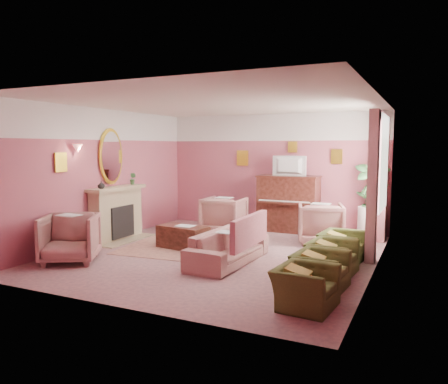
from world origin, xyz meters
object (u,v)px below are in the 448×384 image
at_px(floral_armchair_left, 224,213).
at_px(olive_chair_a, 305,280).
at_px(television, 288,164).
at_px(olive_chair_d, 342,242).
at_px(sofa, 228,241).
at_px(olive_chair_b, 320,264).
at_px(side_table, 370,223).
at_px(olive_chair_c, 332,252).
at_px(coffee_table, 183,237).
at_px(floral_armchair_right, 320,221).
at_px(floral_armchair_front, 70,236).
at_px(piano, 288,204).

height_order(floral_armchair_left, olive_chair_a, floral_armchair_left).
height_order(television, olive_chair_d, television).
bearing_deg(olive_chair_d, sofa, -151.06).
relative_size(olive_chair_b, side_table, 1.15).
distance_m(olive_chair_c, side_table, 3.01).
bearing_deg(coffee_table, olive_chair_d, 6.73).
bearing_deg(side_table, floral_armchair_right, -133.52).
bearing_deg(floral_armchair_right, floral_armchair_left, 176.67).
height_order(olive_chair_a, olive_chair_b, same).
distance_m(olive_chair_b, olive_chair_c, 0.82).
bearing_deg(side_table, floral_armchair_front, -136.37).
xyz_separation_m(sofa, olive_chair_d, (1.75, 0.97, -0.03)).
bearing_deg(coffee_table, olive_chair_b, -23.04).
distance_m(floral_armchair_left, olive_chair_b, 4.23).
distance_m(piano, side_table, 1.89).
xyz_separation_m(television, olive_chair_b, (1.65, -3.81, -1.25)).
distance_m(television, olive_chair_c, 3.64).
height_order(floral_armchair_left, side_table, floral_armchair_left).
bearing_deg(olive_chair_d, floral_armchair_left, 154.66).
bearing_deg(olive_chair_b, olive_chair_d, 90.00).
bearing_deg(floral_armchair_left, olive_chair_b, -45.87).
bearing_deg(olive_chair_c, piano, 118.51).
bearing_deg(floral_armchair_front, olive_chair_b, 6.02).
xyz_separation_m(coffee_table, sofa, (1.27, -0.61, 0.16)).
bearing_deg(coffee_table, sofa, -25.85).
relative_size(sofa, olive_chair_d, 2.35).
xyz_separation_m(piano, olive_chair_b, (1.65, -3.86, -0.30)).
distance_m(piano, olive_chair_a, 4.97).
height_order(olive_chair_d, side_table, side_table).
bearing_deg(sofa, coffee_table, 154.15).
bearing_deg(piano, floral_armchair_right, -44.17).
bearing_deg(olive_chair_d, olive_chair_c, -90.00).
bearing_deg(floral_armchair_left, piano, 32.66).
xyz_separation_m(coffee_table, side_table, (3.23, 2.54, 0.12)).
bearing_deg(olive_chair_a, floral_armchair_left, 127.37).
height_order(olive_chair_a, olive_chair_c, same).
height_order(olive_chair_b, olive_chair_d, same).
height_order(coffee_table, side_table, side_table).
distance_m(coffee_table, floral_armchair_front, 2.15).
relative_size(television, floral_armchair_right, 0.86).
bearing_deg(olive_chair_b, side_table, 86.86).
relative_size(floral_armchair_front, olive_chair_c, 1.16).
xyz_separation_m(olive_chair_b, olive_chair_c, (0.00, 0.82, 0.00)).
distance_m(floral_armchair_left, side_table, 3.25).
height_order(floral_armchair_right, olive_chair_a, floral_armchair_right).
bearing_deg(olive_chair_c, television, 118.91).
bearing_deg(floral_armchair_left, olive_chair_a, -52.63).
xyz_separation_m(floral_armchair_left, olive_chair_b, (2.94, -3.03, -0.12)).
xyz_separation_m(coffee_table, olive_chair_c, (3.02, -0.46, 0.12)).
bearing_deg(olive_chair_d, side_table, 84.50).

